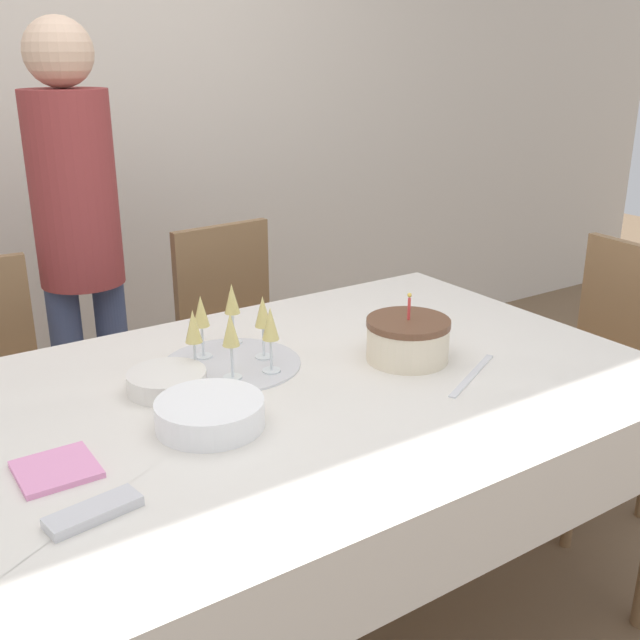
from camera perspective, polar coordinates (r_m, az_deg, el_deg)
name	(u,v)px	position (r m, az deg, el deg)	size (l,w,h in m)	color
wall_back	(29,106)	(3.31, -21.28, 14.97)	(8.00, 0.05, 2.70)	silver
dining_table	(248,435)	(1.86, -5.54, -8.70)	(2.11, 1.19, 0.77)	silver
dining_chair_far_right	(240,342)	(2.85, -6.11, -1.65)	(0.45, 0.45, 0.95)	olive
dining_chair_right_end	(599,369)	(2.77, 20.49, -3.53)	(0.46, 0.46, 0.95)	olive
birthday_cake	(408,339)	(2.01, 6.70, -1.48)	(0.22, 0.22, 0.19)	beige
champagne_tray	(232,339)	(1.97, -6.75, -1.43)	(0.37, 0.37, 0.18)	silver
plate_stack_main	(210,413)	(1.68, -8.39, -7.06)	(0.24, 0.24, 0.06)	white
plate_stack_dessert	(167,381)	(1.87, -11.57, -4.60)	(0.19, 0.19, 0.05)	silver
cake_knife	(472,375)	(1.96, 11.51, -4.14)	(0.28, 0.15, 0.00)	silver
fork_pile	(94,512)	(1.43, -16.87, -13.81)	(0.18, 0.08, 0.02)	silver
napkin_pile	(56,469)	(1.59, -19.46, -10.68)	(0.15, 0.15, 0.01)	pink
person_standing	(78,226)	(2.65, -17.98, 6.85)	(0.28, 0.28, 1.66)	#3F4C72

